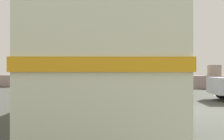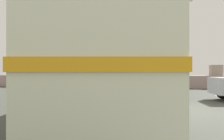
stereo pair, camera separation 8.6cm
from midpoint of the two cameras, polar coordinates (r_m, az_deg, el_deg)
name	(u,v)px [view 2 (the right image)]	position (r m, az deg, el deg)	size (l,w,h in m)	color
ground	(175,110)	(9.09, 16.15, -9.88)	(32.00, 26.00, 0.02)	#3F413A
breakwater	(160,80)	(20.74, 12.25, -2.47)	(31.36, 2.45, 2.45)	gray
vintage_coach	(107,55)	(7.14, -1.05, 3.90)	(3.76, 8.86, 3.70)	black
lamp_post	(182,41)	(16.38, 17.68, 6.96)	(0.68, 1.07, 6.33)	#5B5B60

